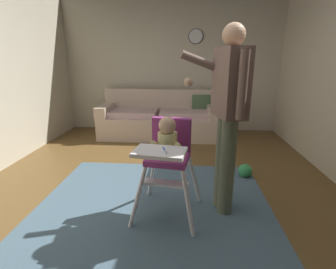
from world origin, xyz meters
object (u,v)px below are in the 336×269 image
object	(u,v)px
wall_clock	(196,36)
high_chair	(168,149)
couch	(160,119)
adult_standing	(228,112)
toy_ball	(245,171)

from	to	relation	value
wall_clock	high_chair	bearing A→B (deg)	-95.69
couch	adult_standing	bearing A→B (deg)	19.60
couch	wall_clock	world-z (taller)	wall_clock
couch	toy_ball	distance (m)	2.13
high_chair	adult_standing	xyz separation A→B (m)	(0.52, 0.12, 0.31)
adult_standing	wall_clock	distance (m)	3.05
couch	high_chair	xyz separation A→B (m)	(0.35, -2.56, 0.32)
adult_standing	toy_ball	bearing A→B (deg)	-130.55
couch	wall_clock	size ratio (longest dim) A/B	7.80
high_chair	toy_ball	world-z (taller)	high_chair
adult_standing	toy_ball	distance (m)	1.21
high_chair	adult_standing	bearing A→B (deg)	111.53
toy_ball	adult_standing	bearing A→B (deg)	-117.80
adult_standing	toy_ball	world-z (taller)	adult_standing
couch	adult_standing	world-z (taller)	adult_standing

